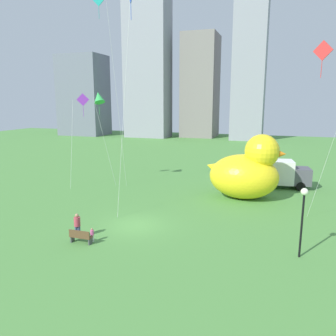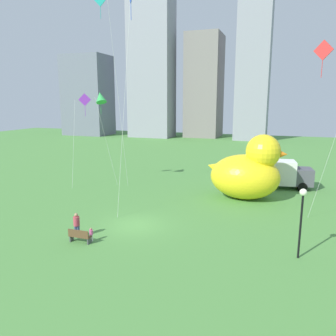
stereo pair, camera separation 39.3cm
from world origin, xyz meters
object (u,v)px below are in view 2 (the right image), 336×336
object	(u,v)px
giant_inflatable_duck	(248,172)
kite_red	(324,60)
person_adult	(77,224)
kite_teal	(102,13)
person_child	(91,234)
kite_blue	(130,9)
box_truck	(279,174)
park_bench	(79,236)
lamppost	(302,208)
kite_green	(100,97)
kite_purple	(84,103)

from	to	relation	value
giant_inflatable_duck	kite_red	size ratio (longest dim) A/B	0.57
person_adult	kite_teal	distance (m)	20.40
giant_inflatable_duck	person_child	bearing A→B (deg)	-122.41
giant_inflatable_duck	kite_blue	distance (m)	16.68
box_truck	park_bench	bearing A→B (deg)	-121.77
kite_blue	giant_inflatable_duck	bearing A→B (deg)	45.14
person_adult	lamppost	size ratio (longest dim) A/B	0.41
person_child	kite_green	world-z (taller)	kite_green
giant_inflatable_duck	lamppost	size ratio (longest dim) A/B	1.76
park_bench	kite_blue	bearing A→B (deg)	79.16
person_child	giant_inflatable_duck	bearing A→B (deg)	57.59
person_child	kite_red	world-z (taller)	kite_red
lamppost	kite_red	distance (m)	9.98
park_bench	kite_green	world-z (taller)	kite_green
giant_inflatable_duck	lamppost	xyz separation A→B (m)	(4.15, -11.03, 0.45)
lamppost	kite_teal	distance (m)	24.94
kite_teal	kite_blue	bearing A→B (deg)	-48.16
kite_red	kite_blue	distance (m)	13.45
kite_purple	kite_teal	world-z (taller)	kite_teal
person_child	lamppost	bearing A→B (deg)	9.12
person_adult	box_truck	world-z (taller)	box_truck
giant_inflatable_duck	kite_red	distance (m)	11.75
person_child	kite_purple	distance (m)	17.12
park_bench	person_child	distance (m)	0.73
lamppost	kite_purple	xyz separation A→B (m)	(-20.82, 10.52, 5.63)
park_bench	kite_purple	bearing A→B (deg)	121.10
park_bench	person_child	world-z (taller)	person_child
kite_red	kite_blue	world-z (taller)	kite_blue
person_adult	lamppost	bearing A→B (deg)	7.30
park_bench	kite_red	bearing A→B (deg)	29.04
kite_purple	kite_teal	distance (m)	8.77
kite_purple	lamppost	bearing A→B (deg)	-26.82
person_child	kite_green	size ratio (longest dim) A/B	0.09
person_child	kite_teal	xyz separation A→B (m)	(-5.61, 12.11, 16.42)
giant_inflatable_duck	kite_green	size ratio (longest dim) A/B	0.72
kite_red	kite_blue	bearing A→B (deg)	-171.16
park_bench	giant_inflatable_duck	distance (m)	16.26
kite_green	park_bench	bearing A→B (deg)	-65.40
kite_blue	box_truck	bearing A→B (deg)	51.02
giant_inflatable_duck	kite_teal	world-z (taller)	kite_teal
park_bench	kite_teal	world-z (taller)	kite_teal
lamppost	kite_purple	world-z (taller)	kite_purple
person_adult	person_child	bearing A→B (deg)	-11.21
box_truck	kite_teal	xyz separation A→B (m)	(-16.57, -6.02, 15.48)
park_bench	kite_purple	size ratio (longest dim) A/B	0.15
person_child	kite_purple	size ratio (longest dim) A/B	0.10
person_child	kite_teal	distance (m)	21.16
kite_red	kite_blue	xyz separation A→B (m)	(-12.78, -1.99, 3.68)
park_bench	kite_purple	world-z (taller)	kite_purple
kite_red	kite_blue	size ratio (longest dim) A/B	0.76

